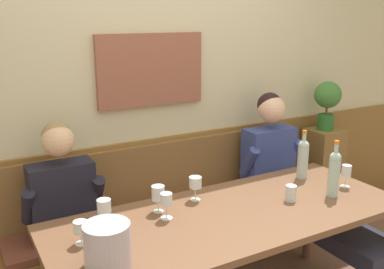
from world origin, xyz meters
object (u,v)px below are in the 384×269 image
wall_bench (175,234)px  wine_glass_by_bottle (80,228)px  wine_bottle_clear_water (334,172)px  wine_glass_near_bucket (166,201)px  wine_glass_center_rear (158,194)px  wine_glass_right_end (104,207)px  water_tumbler_center (291,193)px  potted_plant (327,100)px  person_right_seat (300,189)px  wine_glass_mid_left (195,184)px  person_center_left_seat (82,250)px  ice_bucket (107,245)px  wine_glass_mid_right (346,172)px  wine_bottle_amber_mid (303,157)px  dining_table (231,226)px

wall_bench → wine_glass_by_bottle: (-0.84, -0.64, 0.55)m
wine_bottle_clear_water → wine_glass_near_bucket: (-1.04, 0.23, -0.05)m
wine_glass_center_rear → wall_bench: bearing=54.4°
wine_glass_right_end → water_tumbler_center: size_ratio=1.38×
potted_plant → person_right_seat: bearing=-147.1°
wine_glass_right_end → wine_glass_by_bottle: size_ratio=1.13×
wine_glass_mid_left → wine_glass_center_rear: bearing=-171.7°
wine_glass_right_end → potted_plant: bearing=13.4°
wine_glass_near_bucket → wall_bench: bearing=59.4°
wine_glass_center_rear → wine_glass_near_bucket: bearing=-88.5°
wine_bottle_clear_water → wine_glass_mid_left: (-0.78, 0.36, -0.05)m
wine_glass_by_bottle → wine_glass_near_bucket: size_ratio=0.81×
person_center_left_seat → wine_bottle_clear_water: size_ratio=3.60×
ice_bucket → wine_glass_mid_right: 1.67m
wine_bottle_clear_water → ice_bucket: bearing=-177.4°
wall_bench → wine_bottle_amber_mid: (0.74, -0.49, 0.62)m
dining_table → wine_bottle_clear_water: (0.69, -0.10, 0.24)m
wine_bottle_clear_water → wine_glass_near_bucket: 1.07m
person_center_left_seat → wine_bottle_clear_water: person_center_left_seat is taller
wine_glass_mid_left → wine_glass_right_end: bearing=-177.5°
wine_bottle_clear_water → wine_bottle_amber_mid: wine_bottle_clear_water is taller
wall_bench → person_center_left_seat: 0.94m
person_center_left_seat → wine_bottle_amber_mid: person_center_left_seat is taller
wall_bench → wine_glass_right_end: bearing=-144.3°
wine_bottle_amber_mid → potted_plant: 0.95m
ice_bucket → wall_bench: bearing=48.4°
person_right_seat → potted_plant: size_ratio=3.10×
ice_bucket → wine_bottle_amber_mid: size_ratio=0.63×
wine_glass_right_end → wine_glass_center_rear: size_ratio=0.87×
person_center_left_seat → wine_glass_mid_right: (1.66, -0.34, 0.27)m
ice_bucket → wine_glass_center_rear: 0.58m
wall_bench → wine_glass_center_rear: (-0.35, -0.49, 0.58)m
wall_bench → wine_glass_near_bucket: (-0.35, -0.59, 0.58)m
dining_table → wine_glass_center_rear: 0.46m
water_tumbler_center → potted_plant: size_ratio=0.24×
wine_glass_right_end → wine_glass_by_bottle: 0.23m
ice_bucket → wine_glass_mid_left: size_ratio=1.43×
dining_table → wine_glass_by_bottle: bearing=174.5°
ice_bucket → person_center_left_seat: bearing=90.0°
water_tumbler_center → wine_glass_by_bottle: bearing=174.8°
ice_bucket → wine_glass_right_end: (0.12, 0.41, -0.00)m
person_center_left_seat → water_tumbler_center: person_center_left_seat is taller
wine_bottle_clear_water → wine_glass_mid_left: bearing=154.8°
person_right_seat → wine_glass_near_bucket: 1.23m
wine_glass_center_rear → wine_glass_mid_right: size_ratio=1.05×
dining_table → wine_glass_near_bucket: (-0.35, 0.12, 0.19)m
person_right_seat → potted_plant: 0.95m
wall_bench → wine_glass_mid_right: size_ratio=15.93×
person_right_seat → wine_glass_by_bottle: person_right_seat is taller
dining_table → person_right_seat: person_right_seat is taller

